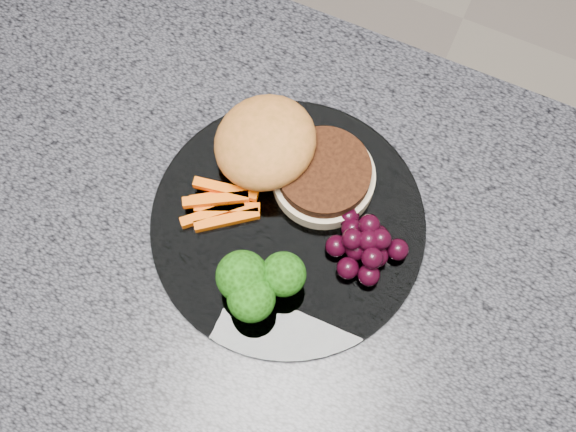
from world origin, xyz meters
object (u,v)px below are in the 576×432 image
object	(u,v)px
island_cabinet	(293,382)
grape_bunch	(365,245)
plate	(288,224)
burger	(286,156)

from	to	relation	value
island_cabinet	grape_bunch	xyz separation A→B (m)	(0.04, 0.07, 0.49)
grape_bunch	island_cabinet	bearing A→B (deg)	-116.78
island_cabinet	plate	distance (m)	0.48
burger	grape_bunch	xyz separation A→B (m)	(0.10, -0.05, -0.01)
island_cabinet	burger	world-z (taller)	burger
grape_bunch	plate	bearing A→B (deg)	-176.61
island_cabinet	burger	size ratio (longest dim) A/B	6.57
burger	grape_bunch	distance (m)	0.11
plate	burger	xyz separation A→B (m)	(-0.03, 0.05, 0.03)
burger	plate	bearing A→B (deg)	-80.62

